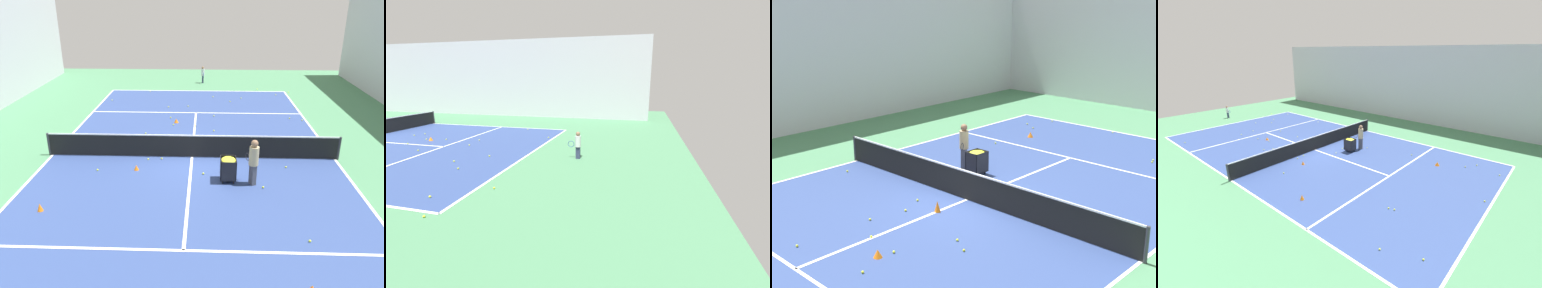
# 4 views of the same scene
# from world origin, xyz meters

# --- Properties ---
(ground_plane) EXTENTS (36.72, 36.72, 0.00)m
(ground_plane) POSITION_xyz_m (0.00, 0.00, 0.00)
(ground_plane) COLOR #477F56
(court_playing_area) EXTENTS (11.71, 21.88, 0.00)m
(court_playing_area) POSITION_xyz_m (0.00, 0.00, 0.00)
(court_playing_area) COLOR navy
(court_playing_area) RESTS_ON ground
(line_baseline_near) EXTENTS (11.71, 0.10, 0.00)m
(line_baseline_near) POSITION_xyz_m (0.00, -10.94, 0.01)
(line_baseline_near) COLOR white
(line_baseline_near) RESTS_ON ground
(line_sideline_left) EXTENTS (0.10, 21.88, 0.00)m
(line_sideline_left) POSITION_xyz_m (-5.86, 0.00, 0.01)
(line_sideline_left) COLOR white
(line_sideline_left) RESTS_ON ground
(line_sideline_right) EXTENTS (0.10, 21.88, 0.00)m
(line_sideline_right) POSITION_xyz_m (5.86, 0.00, 0.01)
(line_sideline_right) COLOR white
(line_sideline_right) RESTS_ON ground
(line_service_near) EXTENTS (11.71, 0.10, 0.00)m
(line_service_near) POSITION_xyz_m (0.00, -6.02, 0.01)
(line_service_near) COLOR white
(line_service_near) RESTS_ON ground
(line_service_far) EXTENTS (11.71, 0.10, 0.00)m
(line_service_far) POSITION_xyz_m (0.00, 6.02, 0.01)
(line_service_far) COLOR white
(line_service_far) RESTS_ON ground
(line_centre_service) EXTENTS (0.10, 12.04, 0.00)m
(line_centre_service) POSITION_xyz_m (0.00, 0.00, 0.01)
(line_centre_service) COLOR white
(line_centre_service) RESTS_ON ground
(tennis_net) EXTENTS (12.01, 0.10, 0.98)m
(tennis_net) POSITION_xyz_m (0.00, 0.00, 0.51)
(tennis_net) COLOR #2D2D33
(tennis_net) RESTS_ON ground
(player_near_baseline) EXTENTS (0.25, 0.57, 1.22)m
(player_near_baseline) POSITION_xyz_m (-0.30, -13.32, 0.70)
(player_near_baseline) COLOR #2D3351
(player_near_baseline) RESTS_ON ground
(coach_at_net) EXTENTS (0.47, 0.66, 1.69)m
(coach_at_net) POSITION_xyz_m (-2.23, 2.23, 0.97)
(coach_at_net) COLOR #4C4C56
(coach_at_net) RESTS_ON ground
(ball_cart) EXTENTS (0.56, 0.64, 0.89)m
(ball_cart) POSITION_xyz_m (-1.38, 2.00, 0.63)
(ball_cart) COLOR black
(ball_cart) RESTS_ON ground
(training_cone_0) EXTENTS (0.18, 0.18, 0.26)m
(training_cone_0) POSITION_xyz_m (4.60, 4.25, 0.13)
(training_cone_0) COLOR orange
(training_cone_0) RESTS_ON ground
(training_cone_1) EXTENTS (0.23, 0.23, 0.21)m
(training_cone_1) POSITION_xyz_m (0.98, -4.30, 0.11)
(training_cone_1) COLOR orange
(training_cone_1) RESTS_ON ground
(training_cone_2) EXTENTS (0.19, 0.19, 0.35)m
(training_cone_2) POSITION_xyz_m (0.02, -1.31, 0.18)
(training_cone_2) COLOR orange
(training_cone_2) RESTS_ON ground
(training_cone_4) EXTENTS (0.19, 0.19, 0.21)m
(training_cone_4) POSITION_xyz_m (2.09, 1.28, 0.11)
(training_cone_4) COLOR orange
(training_cone_4) RESTS_ON ground
(tennis_ball_0) EXTENTS (0.07, 0.07, 0.07)m
(tennis_ball_0) POSITION_xyz_m (-1.00, -5.39, 0.04)
(tennis_ball_0) COLOR yellow
(tennis_ball_0) RESTS_ON ground
(tennis_ball_1) EXTENTS (0.07, 0.07, 0.07)m
(tennis_ball_1) POSITION_xyz_m (0.50, -7.20, 0.04)
(tennis_ball_1) COLOR yellow
(tennis_ball_1) RESTS_ON ground
(tennis_ball_2) EXTENTS (0.07, 0.07, 0.07)m
(tennis_ball_2) POSITION_xyz_m (1.23, 0.27, 0.04)
(tennis_ball_2) COLOR yellow
(tennis_ball_2) RESTS_ON ground
(tennis_ball_3) EXTENTS (0.07, 0.07, 0.07)m
(tennis_ball_3) POSITION_xyz_m (-0.71, -1.95, 0.04)
(tennis_ball_3) COLOR yellow
(tennis_ball_3) RESTS_ON ground
(tennis_ball_4) EXTENTS (0.07, 0.07, 0.07)m
(tennis_ball_4) POSITION_xyz_m (5.32, -8.33, 0.04)
(tennis_ball_4) COLOR yellow
(tennis_ball_4) RESTS_ON ground
(tennis_ball_5) EXTENTS (0.07, 0.07, 0.07)m
(tennis_ball_5) POSITION_xyz_m (1.66, -7.00, 0.04)
(tennis_ball_5) COLOR yellow
(tennis_ball_5) RESTS_ON ground
(tennis_ball_7) EXTENTS (0.07, 0.07, 0.07)m
(tennis_ball_7) POSITION_xyz_m (-0.96, -3.08, 0.04)
(tennis_ball_7) COLOR yellow
(tennis_ball_7) RESTS_ON ground
(tennis_ball_8) EXTENTS (0.07, 0.07, 0.07)m
(tennis_ball_8) POSITION_xyz_m (-1.05, -1.16, 0.04)
(tennis_ball_8) COLOR yellow
(tennis_ball_8) RESTS_ON ground
(tennis_ball_9) EXTENTS (0.07, 0.07, 0.07)m
(tennis_ball_9) POSITION_xyz_m (1.80, -2.30, 0.04)
(tennis_ball_9) COLOR yellow
(tennis_ball_9) RESTS_ON ground
(tennis_ball_11) EXTENTS (0.07, 0.07, 0.07)m
(tennis_ball_11) POSITION_xyz_m (-6.11, -10.71, 0.04)
(tennis_ball_11) COLOR yellow
(tennis_ball_11) RESTS_ON ground
(tennis_ball_12) EXTENTS (0.07, 0.07, 0.07)m
(tennis_ball_12) POSITION_xyz_m (-3.46, 5.52, 0.04)
(tennis_ball_12) COLOR yellow
(tennis_ball_12) RESTS_ON ground
(tennis_ball_13) EXTENTS (0.07, 0.07, 0.07)m
(tennis_ball_13) POSITION_xyz_m (-5.77, -7.12, 0.04)
(tennis_ball_13) COLOR yellow
(tennis_ball_13) RESTS_ON ground
(tennis_ball_14) EXTENTS (0.07, 0.07, 0.07)m
(tennis_ball_14) POSITION_xyz_m (-5.05, -5.15, 0.04)
(tennis_ball_14) COLOR yellow
(tennis_ball_14) RESTS_ON ground
(tennis_ball_15) EXTENTS (0.07, 0.07, 0.07)m
(tennis_ball_15) POSITION_xyz_m (-5.12, -9.97, 0.04)
(tennis_ball_15) COLOR yellow
(tennis_ball_15) RESTS_ON ground
(tennis_ball_17) EXTENTS (0.07, 0.07, 0.07)m
(tennis_ball_17) POSITION_xyz_m (-3.69, 0.88, 0.04)
(tennis_ball_17) COLOR yellow
(tennis_ball_17) RESTS_ON ground
(tennis_ball_18) EXTENTS (0.07, 0.07, 0.07)m
(tennis_ball_18) POSITION_xyz_m (-4.10, -11.49, 0.04)
(tennis_ball_18) COLOR yellow
(tennis_ball_18) RESTS_ON ground
(tennis_ball_19) EXTENTS (0.07, 0.07, 0.07)m
(tennis_ball_19) POSITION_xyz_m (-1.00, -9.34, 0.04)
(tennis_ball_19) COLOR yellow
(tennis_ball_19) RESTS_ON ground
(tennis_ball_20) EXTENTS (0.07, 0.07, 0.07)m
(tennis_ball_20) POSITION_xyz_m (1.34, -5.03, 0.04)
(tennis_ball_20) COLOR yellow
(tennis_ball_20) RESTS_ON ground
(tennis_ball_21) EXTENTS (0.07, 0.07, 0.07)m
(tennis_ball_21) POSITION_xyz_m (-2.59, 2.53, 0.04)
(tennis_ball_21) COLOR yellow
(tennis_ball_21) RESTS_ON ground
(tennis_ball_22) EXTENTS (0.07, 0.07, 0.07)m
(tennis_ball_22) POSITION_xyz_m (1.09, -3.88, 0.04)
(tennis_ball_22) COLOR yellow
(tennis_ball_22) RESTS_ON ground
(tennis_ball_23) EXTENTS (0.07, 0.07, 0.07)m
(tennis_ball_23) POSITION_xyz_m (-5.65, -4.85, 0.04)
(tennis_ball_23) COLOR yellow
(tennis_ball_23) RESTS_ON ground
(tennis_ball_25) EXTENTS (0.07, 0.07, 0.07)m
(tennis_ball_25) POSITION_xyz_m (-2.04, -8.31, 0.04)
(tennis_ball_25) COLOR yellow
(tennis_ball_25) RESTS_ON ground
(tennis_ball_27) EXTENTS (0.07, 0.07, 0.07)m
(tennis_ball_27) POSITION_xyz_m (-1.34, 1.36, 0.04)
(tennis_ball_27) COLOR yellow
(tennis_ball_27) RESTS_ON ground
(tennis_ball_28) EXTENTS (0.07, 0.07, 0.07)m
(tennis_ball_28) POSITION_xyz_m (1.77, 0.35, 0.04)
(tennis_ball_28) COLOR yellow
(tennis_ball_28) RESTS_ON ground
(tennis_ball_29) EXTENTS (0.07, 0.07, 0.07)m
(tennis_ball_29) POSITION_xyz_m (-0.48, 1.56, 0.04)
(tennis_ball_29) COLOR yellow
(tennis_ball_29) RESTS_ON ground
(tennis_ball_30) EXTENTS (0.07, 0.07, 0.07)m
(tennis_ball_30) POSITION_xyz_m (-0.03, -3.74, 0.04)
(tennis_ball_30) COLOR yellow
(tennis_ball_30) RESTS_ON ground
(tennis_ball_32) EXTENTS (0.07, 0.07, 0.07)m
(tennis_ball_32) POSITION_xyz_m (3.57, 1.40, 0.04)
(tennis_ball_32) COLOR yellow
(tennis_ball_32) RESTS_ON ground
(tennis_ball_33) EXTENTS (0.07, 0.07, 0.07)m
(tennis_ball_33) POSITION_xyz_m (-5.01, -1.05, 0.04)
(tennis_ball_33) COLOR yellow
(tennis_ball_33) RESTS_ON ground
(tennis_ball_35) EXTENTS (0.07, 0.07, 0.07)m
(tennis_ball_35) POSITION_xyz_m (-2.79, -9.10, 0.04)
(tennis_ball_35) COLOR yellow
(tennis_ball_35) RESTS_ON ground
(tennis_ball_36) EXTENTS (0.07, 0.07, 0.07)m
(tennis_ball_36) POSITION_xyz_m (2.32, -2.60, 0.04)
(tennis_ball_36) COLOR yellow
(tennis_ball_36) RESTS_ON ground
(tennis_ball_38) EXTENTS (0.07, 0.07, 0.07)m
(tennis_ball_38) POSITION_xyz_m (3.24, -10.63, 0.04)
(tennis_ball_38) COLOR yellow
(tennis_ball_38) RESTS_ON ground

